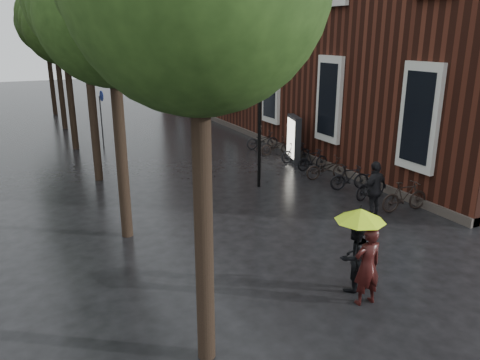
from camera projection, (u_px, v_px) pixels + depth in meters
ground at (411, 328)px, 9.36m from camera, size 120.00×120.00×0.00m
brick_building at (312, 28)px, 28.65m from camera, size 10.20×33.20×12.00m
street_trees at (71, 17)px, 19.52m from camera, size 4.33×34.03×8.91m
person_burgundy at (367, 266)px, 10.00m from camera, size 0.67×0.46×1.79m
person_black at (354, 257)px, 10.57m from camera, size 0.89×0.74×1.65m
lime_umbrella at (360, 215)px, 9.96m from camera, size 1.10×1.10×1.63m
pedestrian_walking at (375, 190)px, 14.73m from camera, size 1.18×0.70×1.88m
parked_bicycles at (318, 163)px, 19.61m from camera, size 1.98×10.62×1.04m
ad_lightbox at (294, 139)px, 21.40m from camera, size 0.32×1.40×2.11m
lamp_post at (260, 119)px, 17.32m from camera, size 0.22×0.22×4.37m
cycle_sign at (102, 110)px, 23.96m from camera, size 0.15×0.53×2.90m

